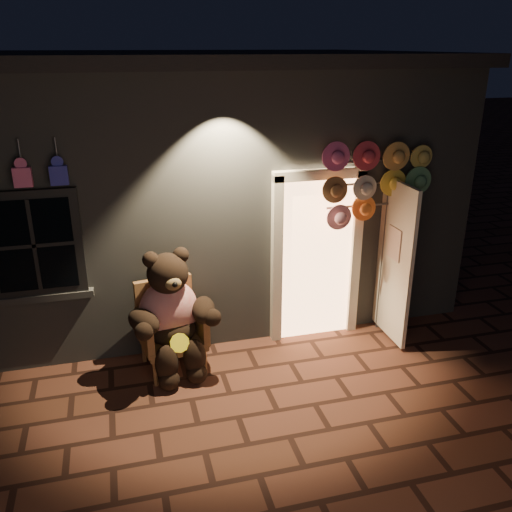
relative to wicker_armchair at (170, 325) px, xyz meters
name	(u,v)px	position (x,y,z in m)	size (l,w,h in m)	color
ground	(238,417)	(0.54, -1.18, -0.52)	(60.00, 60.00, 0.00)	brown
shop_building	(180,169)	(0.54, 2.81, 1.22)	(7.30, 5.95, 3.51)	slate
wicker_armchair	(170,325)	(0.00, 0.00, 0.00)	(0.80, 0.74, 1.03)	#935D38
teddy_bear	(171,314)	(0.01, -0.13, 0.21)	(1.07, 0.91, 1.49)	red
hat_rack	(375,182)	(2.52, 0.10, 1.52)	(1.40, 0.22, 2.48)	#59595E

